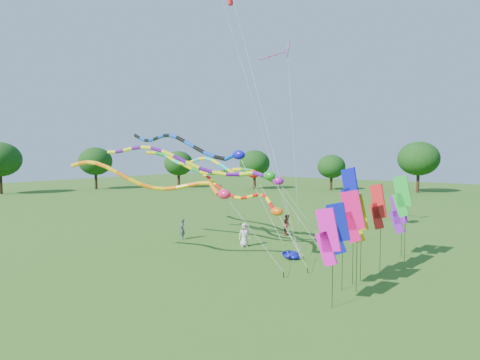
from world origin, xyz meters
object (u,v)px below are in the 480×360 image
Objects in this scene: blue_nylon_heap at (290,255)px; person_b at (182,229)px; tube_kite_red at (249,197)px; person_c at (287,225)px; tube_kite_orange at (165,182)px; person_a at (244,235)px.

person_b reaches higher than blue_nylon_heap.
tube_kite_red reaches higher than person_c.
person_a is (0.73, 6.57, -3.98)m from tube_kite_orange.
tube_kite_red is at bearing -81.75° from person_a.
blue_nylon_heap is 0.92× the size of person_a.
person_c reaches higher than person_a.
tube_kite_orange reaches higher than person_b.
person_b is at bearing -153.89° from tube_kite_red.
tube_kite_orange is (-1.53, -5.99, 1.29)m from tube_kite_red.
tube_kite_orange is 7.72m from person_a.
tube_kite_red is 2.87m from person_a.
tube_kite_orange is 7.45× the size of person_a.
person_c is at bearing 93.37° from person_b.
person_a is at bearing 166.40° from tube_kite_red.
blue_nylon_heap is at bearing 46.31° from person_b.
person_b is (-5.08, -0.93, -0.04)m from person_a.
person_c is at bearing 116.28° from tube_kite_red.
person_b is (-5.87, -0.34, -2.74)m from tube_kite_red.
person_c reaches higher than blue_nylon_heap.
tube_kite_orange is 12.41m from person_c.
person_a is at bearing 56.07° from person_b.
person_b is 8.20m from person_c.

